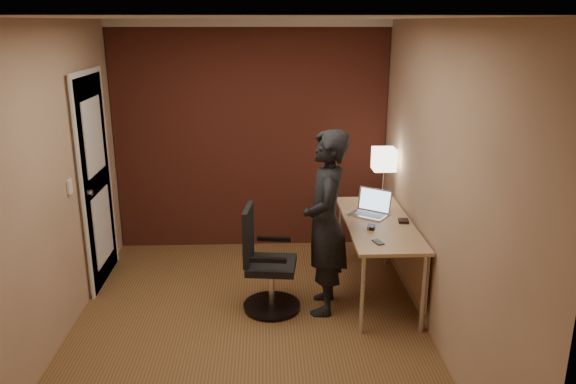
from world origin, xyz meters
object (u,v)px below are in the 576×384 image
object	(u,v)px
desk	(386,234)
phone	(378,242)
laptop	(371,208)
person	(326,223)
mouse	(371,227)
wallet	(403,221)
office_chair	(265,266)
desk_lamp	(384,160)

from	to	relation	value
desk	phone	distance (m)	0.56
desk	laptop	size ratio (longest dim) A/B	3.58
laptop	person	size ratio (longest dim) A/B	0.26
mouse	wallet	xyz separation A→B (m)	(0.33, 0.16, -0.01)
laptop	mouse	world-z (taller)	laptop
office_chair	person	size ratio (longest dim) A/B	0.57
phone	office_chair	bearing A→B (deg)	145.59
laptop	office_chair	world-z (taller)	laptop
phone	office_chair	xyz separation A→B (m)	(-0.94, 0.27, -0.32)
desk	wallet	distance (m)	0.21
mouse	wallet	world-z (taller)	mouse
wallet	office_chair	xyz separation A→B (m)	(-1.26, -0.22, -0.33)
phone	laptop	bearing A→B (deg)	65.50
mouse	person	world-z (taller)	person
desk	office_chair	bearing A→B (deg)	-167.63
office_chair	person	distance (m)	0.66
desk_lamp	office_chair	world-z (taller)	desk_lamp
person	wallet	bearing A→B (deg)	113.75
desk	phone	xyz separation A→B (m)	(-0.18, -0.51, 0.13)
phone	person	world-z (taller)	person
person	laptop	bearing A→B (deg)	140.16
phone	desk_lamp	bearing A→B (deg)	58.44
wallet	person	bearing A→B (deg)	-163.12
office_chair	person	bearing A→B (deg)	-0.77
wallet	phone	bearing A→B (deg)	-124.06
laptop	phone	size ratio (longest dim) A/B	3.64
mouse	desk	bearing A→B (deg)	62.73
laptop	desk_lamp	bearing A→B (deg)	66.50
desk_lamp	person	size ratio (longest dim) A/B	0.33
wallet	person	world-z (taller)	person
desk_lamp	phone	world-z (taller)	desk_lamp
desk_lamp	wallet	distance (m)	0.79
office_chair	mouse	bearing A→B (deg)	3.44
laptop	mouse	distance (m)	0.40
wallet	person	size ratio (longest dim) A/B	0.07
desk	person	distance (m)	0.67
desk_lamp	mouse	size ratio (longest dim) A/B	5.35
wallet	person	xyz separation A→B (m)	(-0.74, -0.22, 0.07)
phone	person	bearing A→B (deg)	129.10
mouse	office_chair	world-z (taller)	office_chair
desk_lamp	phone	size ratio (longest dim) A/B	4.65
desk_lamp	office_chair	bearing A→B (deg)	-143.54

